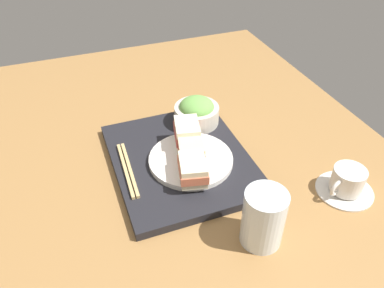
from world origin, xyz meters
TOP-DOWN VIEW (x-y plane):
  - ground_plane at (0.00, 0.00)cm, footprint 140.00×100.00cm
  - serving_tray at (-2.54, -1.62)cm, footprint 36.63×30.32cm
  - sandwich_plate at (0.42, -0.40)cm, footprint 19.05×19.05cm
  - sandwich_near at (-5.42, 1.09)cm, footprint 8.98×7.41cm
  - sandwich_middle at (0.42, -0.40)cm, footprint 8.62×7.07cm
  - sandwich_far at (6.27, -1.90)cm, footprint 8.97×7.45cm
  - salad_bowl at (-14.18, 6.86)cm, footprint 11.36×11.36cm
  - chopsticks_pair at (-2.15, -14.12)cm, footprint 18.20×2.42cm
  - coffee_cup at (18.52, 28.25)cm, footprint 12.14×12.14cm
  - drinking_glass at (23.23, 5.32)cm, footprint 7.85×7.85cm

SIDE VIEW (x-z plane):
  - ground_plane at x=0.00cm, z-range -3.00..0.00cm
  - serving_tray at x=-2.54cm, z-range 0.00..2.01cm
  - chopsticks_pair at x=-2.15cm, z-range 2.01..2.71cm
  - coffee_cup at x=18.52cm, z-range -0.42..5.66cm
  - sandwich_plate at x=0.42cm, z-range 2.01..3.27cm
  - salad_bowl at x=-14.18cm, z-range 1.69..8.77cm
  - sandwich_middle at x=0.42cm, z-range 3.27..7.86cm
  - sandwich_far at x=6.27cm, z-range 3.27..7.96cm
  - drinking_glass at x=23.23cm, z-range 0.00..11.71cm
  - sandwich_near at x=-5.42cm, z-range 3.27..8.87cm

